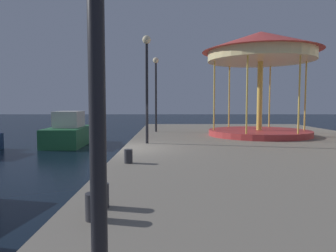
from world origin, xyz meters
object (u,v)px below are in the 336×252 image
motorboat_green (70,132)px  bollard_center (129,156)px  lamp_post_far_end (157,81)px  bollard_north (95,207)px  lamp_post_mid_promenade (148,71)px  carousel (262,58)px  bollard_south (103,196)px

motorboat_green → bollard_center: (4.86, -9.80, 0.23)m
lamp_post_far_end → bollard_north: (-0.37, -14.37, -2.84)m
lamp_post_mid_promenade → motorboat_green: bearing=133.6°
lamp_post_mid_promenade → lamp_post_far_end: bearing=88.2°
lamp_post_far_end → carousel: bearing=-22.6°
bollard_north → bollard_center: bearing=90.6°
carousel → lamp_post_far_end: size_ratio=1.37×
carousel → bollard_south: size_ratio=15.35×
bollard_center → lamp_post_far_end: bearing=87.7°
motorboat_green → carousel: size_ratio=0.72×
bollard_north → motorboat_green: bearing=109.1°
lamp_post_mid_promenade → bollard_north: 9.28m
bollard_center → lamp_post_mid_promenade: bearing=86.9°
motorboat_green → bollard_south: size_ratio=11.11×
lamp_post_far_end → bollard_center: (-0.41, -10.00, -2.84)m
carousel → bollard_center: carousel is taller
bollard_north → bollard_center: (-0.04, 4.37, 0.00)m
carousel → motorboat_green: bearing=168.9°
lamp_post_far_end → motorboat_green: bearing=-177.8°
bollard_center → bollard_south: size_ratio=1.00×
carousel → bollard_center: size_ratio=15.35×
carousel → lamp_post_far_end: (-5.60, 2.33, -1.05)m
bollard_center → carousel: bearing=51.9°
lamp_post_far_end → bollard_north: lamp_post_far_end is taller
carousel → bollard_south: (-5.96, -11.49, -3.90)m
bollard_north → bollard_south: (0.00, 0.54, 0.00)m
motorboat_green → lamp_post_far_end: (5.27, 0.20, 3.08)m
lamp_post_far_end → bollard_south: bearing=-91.5°
lamp_post_far_end → bollard_south: (-0.36, -13.82, -2.84)m
motorboat_green → carousel: (10.87, -2.13, 4.13)m
motorboat_green → lamp_post_far_end: 6.10m
motorboat_green → bollard_center: bearing=-63.6°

